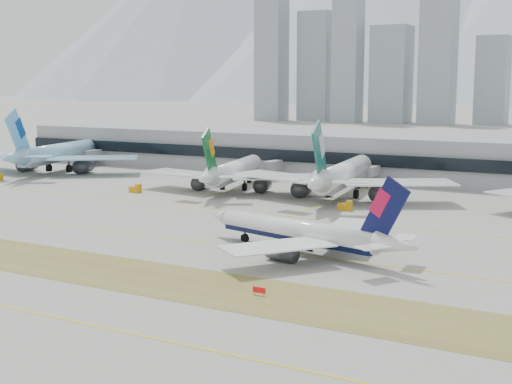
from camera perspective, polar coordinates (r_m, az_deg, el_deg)
The scene contains 10 objects.
ground at distance 156.84m, azimuth -6.06°, elevation -3.34°, with size 3000.00×3000.00×0.00m, color gray.
taxiing_airliner at distance 137.36m, azimuth 3.87°, elevation -3.28°, with size 50.01×42.75×17.02m.
widebody_korean at distance 274.98m, azimuth -15.66°, elevation 2.93°, with size 67.42×67.20×24.73m.
widebody_eva at distance 218.60m, azimuth -1.90°, elevation 1.59°, with size 57.53×57.26×21.04m.
widebody_cathay at distance 205.10m, azimuth 6.85°, elevation 1.28°, with size 66.30×65.44×23.86m.
terminal at distance 257.16m, azimuth 8.80°, elevation 2.98°, with size 280.00×43.10×15.00m.
hold_sign_right at distance 111.05m, azimuth 0.25°, elevation -7.86°, with size 2.20×0.15×1.35m.
gse_b at distance 217.80m, azimuth -9.60°, elevation 0.24°, with size 3.55×2.00×2.60m.
gse_c at distance 185.72m, azimuth 7.17°, elevation -1.15°, with size 3.55×2.00×2.60m.
city_skyline at distance 611.04m, azimuth 10.59°, elevation 10.13°, with size 342.00×49.80×140.00m.
Camera 1 is at (88.61, -125.29, 32.44)m, focal length 50.00 mm.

